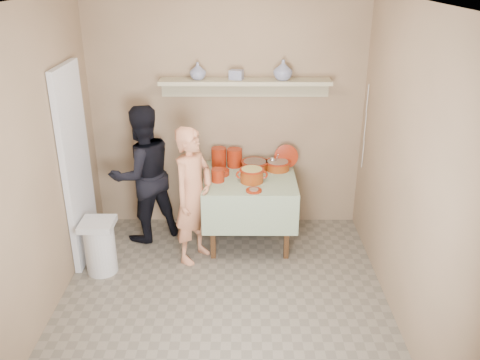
{
  "coord_description": "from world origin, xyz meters",
  "views": [
    {
      "loc": [
        0.17,
        -3.67,
        2.85
      ],
      "look_at": [
        0.15,
        0.75,
        0.95
      ],
      "focal_mm": 38.0,
      "sensor_mm": 36.0,
      "label": 1
    }
  ],
  "objects_px": {
    "person_cook": "(193,196)",
    "trash_bin": "(100,246)",
    "cazuela_rice": "(252,174)",
    "serving_table": "(250,187)",
    "person_helper": "(143,174)"
  },
  "relations": [
    {
      "from": "person_cook",
      "to": "serving_table",
      "type": "xyz_separation_m",
      "value": [
        0.57,
        0.37,
        -0.07
      ]
    },
    {
      "from": "trash_bin",
      "to": "person_cook",
      "type": "bearing_deg",
      "value": 16.31
    },
    {
      "from": "person_cook",
      "to": "cazuela_rice",
      "type": "xyz_separation_m",
      "value": [
        0.59,
        0.24,
        0.13
      ]
    },
    {
      "from": "serving_table",
      "to": "trash_bin",
      "type": "xyz_separation_m",
      "value": [
        -1.48,
        -0.64,
        -0.36
      ]
    },
    {
      "from": "cazuela_rice",
      "to": "trash_bin",
      "type": "distance_m",
      "value": 1.68
    },
    {
      "from": "serving_table",
      "to": "person_cook",
      "type": "bearing_deg",
      "value": -146.72
    },
    {
      "from": "serving_table",
      "to": "person_helper",
      "type": "bearing_deg",
      "value": 176.6
    },
    {
      "from": "person_helper",
      "to": "trash_bin",
      "type": "bearing_deg",
      "value": 30.48
    },
    {
      "from": "person_cook",
      "to": "trash_bin",
      "type": "distance_m",
      "value": 1.04
    },
    {
      "from": "person_helper",
      "to": "serving_table",
      "type": "relative_size",
      "value": 1.56
    },
    {
      "from": "cazuela_rice",
      "to": "serving_table",
      "type": "bearing_deg",
      "value": 98.52
    },
    {
      "from": "person_helper",
      "to": "trash_bin",
      "type": "height_order",
      "value": "person_helper"
    },
    {
      "from": "person_helper",
      "to": "cazuela_rice",
      "type": "distance_m",
      "value": 1.19
    },
    {
      "from": "person_cook",
      "to": "person_helper",
      "type": "distance_m",
      "value": 0.73
    },
    {
      "from": "person_cook",
      "to": "serving_table",
      "type": "bearing_deg",
      "value": -24.43
    }
  ]
}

